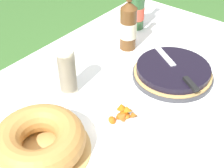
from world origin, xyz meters
The scene contains 9 objects.
garden_table centered at (0.00, 0.00, 0.61)m, with size 1.74×1.07×0.66m.
tablecloth centered at (0.00, 0.00, 0.65)m, with size 1.75×1.08×0.10m.
berry_tart centered at (0.23, -0.10, 0.69)m, with size 0.35×0.35×0.06m.
serving_knife centered at (0.22, -0.12, 0.73)m, with size 0.22×0.33×0.01m.
bundt_cake centered at (-0.41, 0.04, 0.72)m, with size 0.34×0.34×0.11m.
cup_stack centered at (-0.12, 0.19, 0.77)m, with size 0.07×0.07×0.20m.
cider_bottle_green centered at (0.51, 0.29, 0.78)m, with size 0.08×0.08×0.30m.
cider_bottle_amber centered at (0.31, 0.21, 0.79)m, with size 0.08×0.08×0.33m.
snack_plate_left centered at (-0.11, -0.08, 0.68)m, with size 0.22×0.22×0.06m.
Camera 1 is at (-0.79, -0.58, 1.50)m, focal length 50.00 mm.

